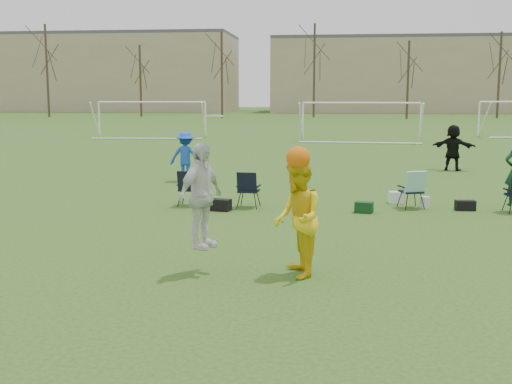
# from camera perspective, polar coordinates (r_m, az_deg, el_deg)

# --- Properties ---
(ground) EXTENTS (260.00, 260.00, 0.00)m
(ground) POSITION_cam_1_polar(r_m,az_deg,el_deg) (9.62, -6.55, -9.51)
(ground) COLOR #274D18
(ground) RESTS_ON ground
(fielder_blue) EXTENTS (1.12, 0.67, 1.71)m
(fielder_blue) POSITION_cam_1_polar(r_m,az_deg,el_deg) (22.15, -6.27, 3.16)
(fielder_blue) COLOR blue
(fielder_blue) RESTS_ON ground
(fielder_black) EXTENTS (1.74, 1.12, 1.80)m
(fielder_black) POSITION_cam_1_polar(r_m,az_deg,el_deg) (26.25, 17.11, 3.80)
(fielder_black) COLOR black
(fielder_black) RESTS_ON ground
(center_contest) EXTENTS (2.50, 1.14, 2.66)m
(center_contest) POSITION_cam_1_polar(r_m,az_deg,el_deg) (10.54, 0.59, -1.51)
(center_contest) COLOR silver
(center_contest) RESTS_ON ground
(sideline_setup) EXTENTS (9.14, 2.04, 1.94)m
(sideline_setup) POSITION_cam_1_polar(r_m,az_deg,el_deg) (17.02, 11.14, 0.43)
(sideline_setup) COLOR #103C1F
(sideline_setup) RESTS_ON ground
(goal_left) EXTENTS (7.39, 0.76, 2.46)m
(goal_left) POSITION_cam_1_polar(r_m,az_deg,el_deg) (44.58, -9.24, 7.29)
(goal_left) COLOR white
(goal_left) RESTS_ON ground
(goal_mid) EXTENTS (7.40, 0.63, 2.46)m
(goal_mid) POSITION_cam_1_polar(r_m,az_deg,el_deg) (40.95, 9.32, 7.16)
(goal_mid) COLOR white
(goal_mid) RESTS_ON ground
(tree_line) EXTENTS (110.28, 3.28, 11.40)m
(tree_line) POSITION_cam_1_polar(r_m,az_deg,el_deg) (78.78, 5.33, 10.28)
(tree_line) COLOR #382B21
(tree_line) RESTS_ON ground
(building_row) EXTENTS (126.00, 16.00, 13.00)m
(building_row) POSITION_cam_1_polar(r_m,az_deg,el_deg) (105.03, 9.28, 10.31)
(building_row) COLOR tan
(building_row) RESTS_ON ground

